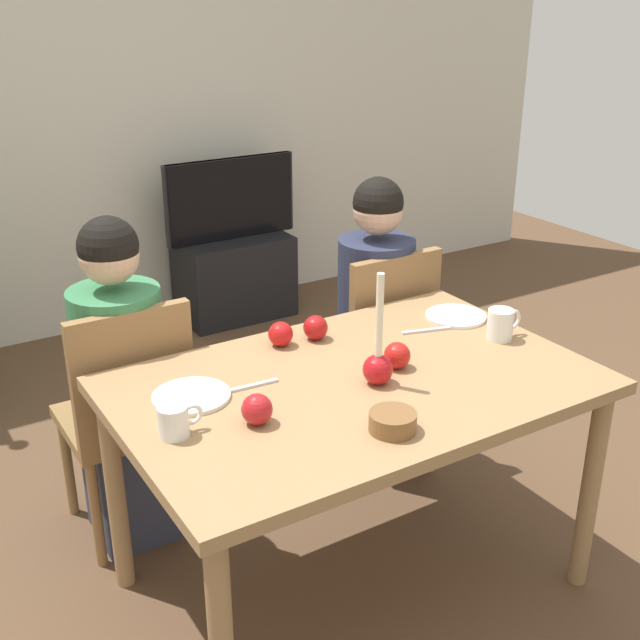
{
  "coord_description": "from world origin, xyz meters",
  "views": [
    {
      "loc": [
        -1.2,
        -1.73,
        1.83
      ],
      "look_at": [
        0.0,
        0.2,
        0.87
      ],
      "focal_mm": 44.71,
      "sensor_mm": 36.0,
      "label": 1
    }
  ],
  "objects": [
    {
      "name": "fork_right",
      "position": [
        0.4,
        0.17,
        0.75
      ],
      "size": [
        0.18,
        0.06,
        0.01
      ],
      "primitive_type": "cube",
      "rotation": [
        0.0,
        0.0,
        -0.28
      ],
      "color": "silver",
      "rests_on": "dining_table"
    },
    {
      "name": "plate_left",
      "position": [
        -0.46,
        0.15,
        0.76
      ],
      "size": [
        0.22,
        0.22,
        0.01
      ],
      "primitive_type": "cylinder",
      "color": "white",
      "rests_on": "dining_table"
    },
    {
      "name": "person_left_child",
      "position": [
        -0.51,
        0.64,
        0.57
      ],
      "size": [
        0.3,
        0.3,
        1.17
      ],
      "color": "#33384C",
      "rests_on": "ground"
    },
    {
      "name": "plate_right",
      "position": [
        0.57,
        0.21,
        0.76
      ],
      "size": [
        0.21,
        0.21,
        0.01
      ],
      "primitive_type": "cylinder",
      "color": "white",
      "rests_on": "dining_table"
    },
    {
      "name": "apple_near_candle",
      "position": [
        -0.37,
        -0.07,
        0.79
      ],
      "size": [
        0.08,
        0.08,
        0.08
      ],
      "primitive_type": "sphere",
      "color": "#AF1A1F",
      "rests_on": "dining_table"
    },
    {
      "name": "person_right_child",
      "position": [
        0.53,
        0.64,
        0.57
      ],
      "size": [
        0.3,
        0.3,
        1.17
      ],
      "color": "#33384C",
      "rests_on": "ground"
    },
    {
      "name": "tv",
      "position": [
        0.7,
        2.3,
        0.71
      ],
      "size": [
        0.79,
        0.05,
        0.46
      ],
      "color": "black",
      "rests_on": "tv_stand"
    },
    {
      "name": "apple_by_left_plate",
      "position": [
        -0.07,
        0.33,
        0.79
      ],
      "size": [
        0.08,
        0.08,
        0.08
      ],
      "primitive_type": "sphere",
      "color": "red",
      "rests_on": "dining_table"
    },
    {
      "name": "candle_centerpiece",
      "position": [
        0.04,
        -0.05,
        0.82
      ],
      "size": [
        0.09,
        0.09,
        0.34
      ],
      "color": "red",
      "rests_on": "dining_table"
    },
    {
      "name": "apple_by_right_mug",
      "position": [
        0.05,
        0.31,
        0.79
      ],
      "size": [
        0.08,
        0.08,
        0.08
      ],
      "primitive_type": "sphere",
      "color": "#AE1415",
      "rests_on": "dining_table"
    },
    {
      "name": "dining_table",
      "position": [
        0.0,
        0.0,
        0.67
      ],
      "size": [
        1.4,
        0.9,
        0.75
      ],
      "color": "#99754C",
      "rests_on": "ground"
    },
    {
      "name": "chair_left",
      "position": [
        -0.51,
        0.61,
        0.51
      ],
      "size": [
        0.4,
        0.4,
        0.9
      ],
      "color": "olive",
      "rests_on": "ground"
    },
    {
      "name": "fork_left",
      "position": [
        -0.29,
        0.12,
        0.75
      ],
      "size": [
        0.18,
        0.03,
        0.01
      ],
      "primitive_type": "cube",
      "rotation": [
        0.0,
        0.0,
        -0.06
      ],
      "color": "silver",
      "rests_on": "dining_table"
    },
    {
      "name": "mug_right",
      "position": [
        0.57,
        -0.01,
        0.8
      ],
      "size": [
        0.13,
        0.08,
        0.1
      ],
      "color": "white",
      "rests_on": "dining_table"
    },
    {
      "name": "tv_stand",
      "position": [
        0.7,
        2.3,
        0.24
      ],
      "size": [
        0.64,
        0.4,
        0.48
      ],
      "primitive_type": "cube",
      "color": "black",
      "rests_on": "ground"
    },
    {
      "name": "ground_plane",
      "position": [
        0.0,
        0.0,
        0.0
      ],
      "size": [
        7.68,
        7.68,
        0.0
      ],
      "primitive_type": "plane",
      "color": "brown"
    },
    {
      "name": "mug_left",
      "position": [
        -0.57,
        -0.02,
        0.79
      ],
      "size": [
        0.12,
        0.08,
        0.09
      ],
      "color": "white",
      "rests_on": "dining_table"
    },
    {
      "name": "back_wall",
      "position": [
        0.0,
        2.6,
        1.3
      ],
      "size": [
        6.4,
        0.1,
        2.6
      ],
      "primitive_type": "cube",
      "color": "beige",
      "rests_on": "ground"
    },
    {
      "name": "bowl_walnuts",
      "position": [
        -0.08,
        -0.29,
        0.78
      ],
      "size": [
        0.13,
        0.13,
        0.05
      ],
      "primitive_type": "cylinder",
      "color": "brown",
      "rests_on": "dining_table"
    },
    {
      "name": "chair_right",
      "position": [
        0.53,
        0.61,
        0.51
      ],
      "size": [
        0.4,
        0.4,
        0.9
      ],
      "color": "olive",
      "rests_on": "ground"
    },
    {
      "name": "apple_far_edge",
      "position": [
        0.15,
        0.0,
        0.79
      ],
      "size": [
        0.08,
        0.08,
        0.08
      ],
      "primitive_type": "sphere",
      "color": "red",
      "rests_on": "dining_table"
    }
  ]
}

